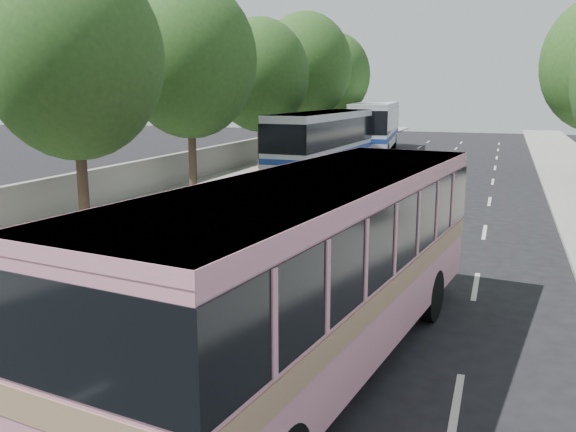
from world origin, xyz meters
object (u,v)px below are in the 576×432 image
at_px(tour_coach_front, 323,137).
at_px(tour_coach_rear, 376,123).
at_px(pink_bus, 318,252).
at_px(pink_taxi, 248,241).
at_px(white_pickup, 307,198).

height_order(tour_coach_front, tour_coach_rear, tour_coach_rear).
distance_m(pink_bus, pink_taxi, 6.05).
bearing_deg(tour_coach_front, pink_bus, -70.53).
xyz_separation_m(pink_taxi, white_pickup, (-0.55, 6.70, -0.02)).
relative_size(pink_bus, pink_taxi, 2.33).
xyz_separation_m(pink_taxi, tour_coach_rear, (-3.05, 31.22, 1.47)).
bearing_deg(pink_bus, white_pickup, 116.43).
bearing_deg(tour_coach_rear, pink_bus, -86.07).
distance_m(tour_coach_front, tour_coach_rear, 12.62).
relative_size(white_pickup, tour_coach_front, 0.44).
relative_size(pink_bus, white_pickup, 2.03).
bearing_deg(pink_bus, pink_taxi, 132.25).
height_order(pink_bus, white_pickup, pink_bus).
bearing_deg(pink_bus, tour_coach_rear, 107.91).
relative_size(white_pickup, tour_coach_rear, 0.41).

